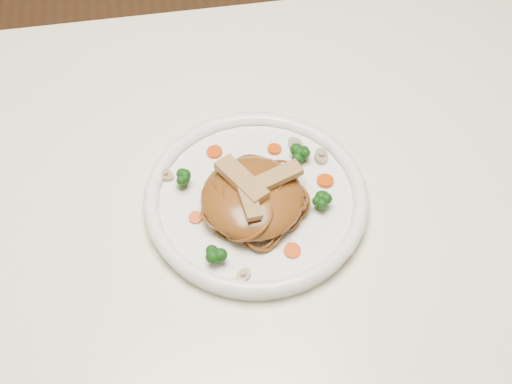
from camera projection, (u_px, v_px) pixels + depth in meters
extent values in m
cube|color=white|center=(221.00, 216.00, 0.95)|extent=(1.20, 0.80, 0.04)
cylinder|color=brown|center=(461.00, 152.00, 1.51)|extent=(0.06, 0.06, 0.71)
cylinder|color=white|center=(256.00, 202.00, 0.93)|extent=(0.32, 0.32, 0.02)
ellipsoid|color=brown|center=(252.00, 197.00, 0.90)|extent=(0.16, 0.16, 0.04)
cube|color=tan|center=(277.00, 177.00, 0.89)|extent=(0.07, 0.04, 0.01)
cube|color=tan|center=(242.00, 180.00, 0.88)|extent=(0.06, 0.08, 0.01)
cube|color=tan|center=(249.00, 199.00, 0.87)|extent=(0.03, 0.06, 0.01)
cylinder|color=#D64207|center=(274.00, 149.00, 0.97)|extent=(0.02, 0.02, 0.00)
cylinder|color=#D64207|center=(195.00, 218.00, 0.91)|extent=(0.02, 0.02, 0.00)
cylinder|color=#D64207|center=(325.00, 181.00, 0.94)|extent=(0.03, 0.03, 0.00)
cylinder|color=#D64207|center=(214.00, 152.00, 0.97)|extent=(0.03, 0.03, 0.00)
cylinder|color=#D64207|center=(292.00, 251.00, 0.88)|extent=(0.02, 0.02, 0.00)
cylinder|color=tan|center=(243.00, 276.00, 0.85)|extent=(0.03, 0.03, 0.01)
cylinder|color=tan|center=(321.00, 156.00, 0.96)|extent=(0.03, 0.03, 0.01)
cylinder|color=tan|center=(165.00, 175.00, 0.95)|extent=(0.03, 0.03, 0.01)
cylinder|color=tan|center=(296.00, 145.00, 0.98)|extent=(0.03, 0.03, 0.01)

